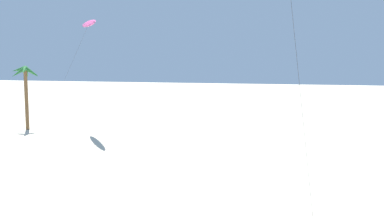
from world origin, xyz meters
TOP-DOWN VIEW (x-y plane):
  - palm_tree_1 at (-28.08, 47.44)m, footprint 3.76×3.53m
  - flying_kite_0 at (-18.97, 46.50)m, footprint 5.91×11.93m

SIDE VIEW (x-z plane):
  - palm_tree_1 at x=-28.08m, z-range 2.27..10.16m
  - flying_kite_0 at x=-18.97m, z-range 6.01..19.48m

